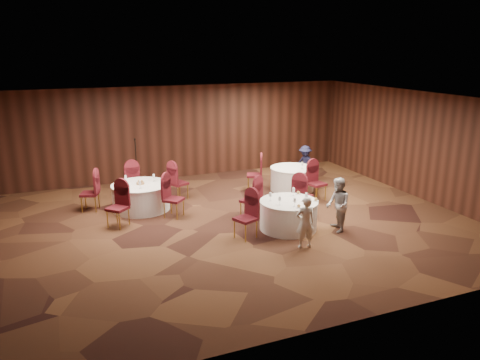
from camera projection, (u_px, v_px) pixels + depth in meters
name	position (u px, v px, depth m)	size (l,w,h in m)	color
ground	(236.00, 223.00, 12.27)	(12.00, 12.00, 0.00)	black
room_shell	(236.00, 150.00, 11.73)	(12.00, 12.00, 12.00)	silver
table_main	(288.00, 215.00, 11.79)	(1.46, 1.46, 0.74)	silver
table_left	(141.00, 197.00, 13.22)	(1.62, 1.62, 0.74)	silver
table_right	(292.00, 179.00, 15.03)	(1.41, 1.41, 0.74)	silver
chairs_main	(267.00, 204.00, 12.18)	(2.82, 1.94, 1.00)	#440D14
chairs_left	(139.00, 192.00, 13.19)	(3.26, 2.97, 1.00)	#440D14
chairs_right	(285.00, 179.00, 14.51)	(2.00, 2.26, 1.00)	#440D14
tabletop_main	(296.00, 197.00, 11.63)	(1.16, 1.10, 0.22)	silver
tabletop_left	(140.00, 181.00, 13.10)	(0.84, 0.79, 0.22)	silver
tabletop_right	(302.00, 164.00, 14.73)	(0.08, 0.08, 0.22)	silver
mic_stand	(137.00, 175.00, 15.02)	(0.24, 0.24, 1.67)	black
woman_a	(305.00, 222.00, 10.61)	(0.45, 0.29, 1.23)	silver
woman_b	(338.00, 205.00, 11.56)	(0.67, 0.52, 1.37)	#A8A8AC
man_c	(305.00, 163.00, 16.01)	(0.79, 0.45, 1.22)	black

